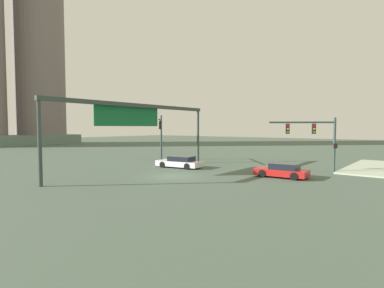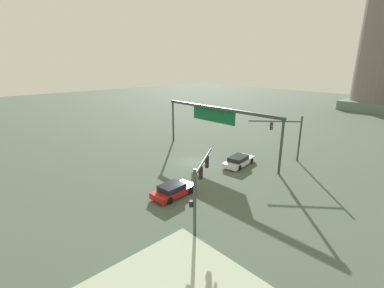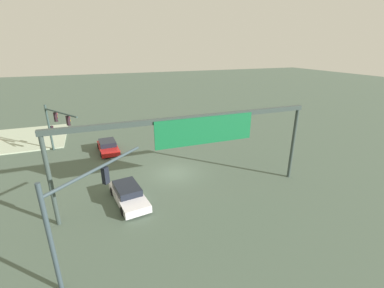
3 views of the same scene
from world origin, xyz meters
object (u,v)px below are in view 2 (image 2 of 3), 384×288
Objects in this scene: traffic_signal_opposite_side at (287,131)px; traffic_signal_near_corner at (200,181)px; sedan_car_waiting_far at (239,161)px; sedan_car_approaching at (173,190)px.

traffic_signal_near_corner is at bearing 56.02° from traffic_signal_opposite_side.
sedan_car_approaching is at bearing 175.14° from sedan_car_waiting_far.
traffic_signal_opposite_side is at bearing -24.33° from traffic_signal_near_corner.
sedan_car_waiting_far is at bearing -8.20° from traffic_signal_near_corner.
traffic_signal_opposite_side is at bearing -11.83° from sedan_car_approaching.
traffic_signal_near_corner is at bearing -109.33° from sedan_car_approaching.
sedan_car_waiting_far is (-2.95, -5.58, -3.27)m from traffic_signal_opposite_side.
traffic_signal_opposite_side is (-2.53, 17.76, 0.31)m from traffic_signal_near_corner.
traffic_signal_near_corner is 0.94× the size of traffic_signal_opposite_side.
traffic_signal_opposite_side is 16.90m from sedan_car_approaching.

